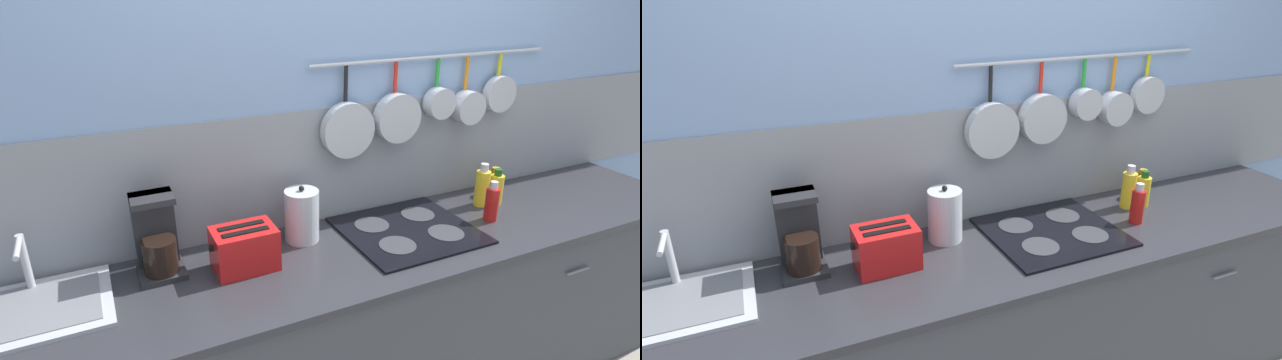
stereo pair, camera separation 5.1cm
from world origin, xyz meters
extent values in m
cube|color=#84A3CC|center=(0.00, 0.37, 1.30)|extent=(7.20, 0.06, 2.60)
cube|color=gray|center=(0.00, 0.36, 1.17)|extent=(7.20, 0.07, 0.53)
cylinder|color=#B7BABF|center=(0.42, 0.31, 1.63)|extent=(1.31, 0.02, 0.02)
cylinder|color=black|center=(-0.06, 0.31, 1.54)|extent=(0.02, 0.02, 0.15)
cylinder|color=#B7BABF|center=(-0.06, 0.28, 1.34)|extent=(0.25, 0.05, 0.25)
cylinder|color=red|center=(0.19, 0.31, 1.55)|extent=(0.02, 0.02, 0.14)
cylinder|color=#B7BABF|center=(0.19, 0.28, 1.37)|extent=(0.23, 0.06, 0.23)
cylinder|color=green|center=(0.43, 0.31, 1.55)|extent=(0.02, 0.02, 0.13)
cylinder|color=#B7BABF|center=(0.43, 0.28, 1.42)|extent=(0.15, 0.07, 0.15)
cylinder|color=orange|center=(0.60, 0.31, 1.54)|extent=(0.02, 0.02, 0.16)
cylinder|color=#B7BABF|center=(0.60, 0.27, 1.38)|extent=(0.16, 0.07, 0.16)
cylinder|color=gold|center=(0.81, 0.31, 1.57)|extent=(0.02, 0.02, 0.11)
cylinder|color=#B7BABF|center=(0.81, 0.29, 1.42)|extent=(0.18, 0.05, 0.18)
cube|color=#3F4247|center=(0.00, 0.00, 0.44)|extent=(3.32, 0.61, 0.87)
cylinder|color=slate|center=(0.83, -0.32, 0.71)|extent=(0.14, 0.01, 0.01)
cube|color=#2D2D33|center=(0.00, 0.00, 0.89)|extent=(3.36, 0.65, 0.03)
cube|color=#B7BABF|center=(-1.38, 0.11, 0.91)|extent=(0.52, 0.40, 0.01)
cube|color=slate|center=(-1.38, 0.11, 0.92)|extent=(0.45, 0.32, 0.00)
cylinder|color=#B7BABF|center=(-1.38, 0.26, 1.02)|extent=(0.03, 0.03, 0.23)
cylinder|color=#B7BABF|center=(-1.38, 0.18, 1.13)|extent=(0.02, 0.16, 0.02)
cube|color=#262628|center=(-0.93, 0.17, 0.92)|extent=(0.17, 0.18, 0.02)
cube|color=#262628|center=(-0.93, 0.23, 1.07)|extent=(0.15, 0.06, 0.32)
cylinder|color=black|center=(-0.93, 0.15, 1.00)|extent=(0.13, 0.13, 0.14)
cube|color=#262628|center=(-0.93, 0.19, 1.22)|extent=(0.15, 0.13, 0.02)
cube|color=red|center=(-0.63, 0.07, 0.99)|extent=(0.24, 0.17, 0.17)
cube|color=black|center=(-0.63, 0.04, 1.08)|extent=(0.18, 0.03, 0.00)
cube|color=black|center=(-0.63, 0.10, 1.08)|extent=(0.18, 0.03, 0.00)
cube|color=black|center=(-0.76, 0.07, 1.03)|extent=(0.02, 0.02, 0.02)
cylinder|color=#B7BABF|center=(-0.33, 0.19, 1.02)|extent=(0.15, 0.15, 0.23)
sphere|color=black|center=(-0.33, 0.19, 1.15)|extent=(0.02, 0.02, 0.02)
cube|color=black|center=(0.13, 0.05, 0.91)|extent=(0.57, 0.53, 0.01)
cylinder|color=#38383D|center=(0.00, -0.06, 0.92)|extent=(0.16, 0.16, 0.00)
cylinder|color=#38383D|center=(0.26, -0.06, 0.92)|extent=(0.16, 0.16, 0.00)
cylinder|color=#38383D|center=(0.00, 0.15, 0.92)|extent=(0.16, 0.16, 0.00)
cylinder|color=#38383D|center=(0.26, 0.15, 0.92)|extent=(0.16, 0.16, 0.00)
cylinder|color=red|center=(0.54, -0.02, 0.99)|extent=(0.06, 0.06, 0.16)
cylinder|color=beige|center=(0.54, -0.02, 1.08)|extent=(0.03, 0.03, 0.04)
cylinder|color=yellow|center=(0.62, 0.13, 1.00)|extent=(0.07, 0.07, 0.18)
cylinder|color=beige|center=(0.62, 0.13, 1.11)|extent=(0.04, 0.04, 0.04)
cylinder|color=yellow|center=(0.70, 0.11, 0.98)|extent=(0.07, 0.07, 0.15)
cylinder|color=#194C19|center=(0.70, 0.11, 1.07)|extent=(0.04, 0.04, 0.03)
cylinder|color=#33140F|center=(0.78, 0.21, 0.97)|extent=(0.07, 0.07, 0.12)
cylinder|color=#B28C19|center=(0.78, 0.21, 1.04)|extent=(0.04, 0.04, 0.03)
camera|label=1|loc=(-1.09, -1.58, 1.96)|focal=28.00mm
camera|label=2|loc=(-1.05, -1.60, 1.96)|focal=28.00mm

